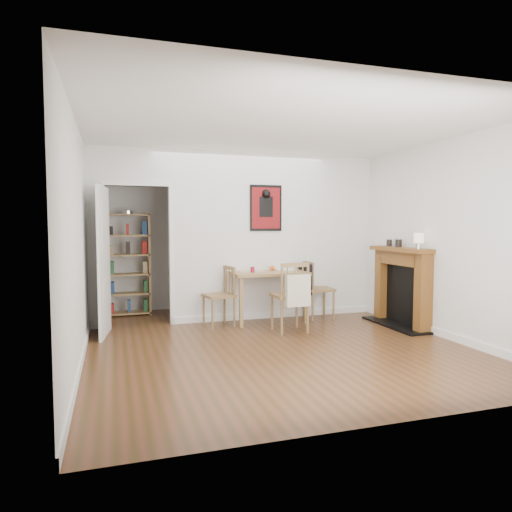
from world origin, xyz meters
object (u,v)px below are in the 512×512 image
object	(u,v)px
chair_left	(219,296)
orange_fruit	(272,268)
chair_right	(318,289)
chair_front	(290,296)
red_glass	(253,270)
dining_table	(268,277)
ceramic_jar_b	(389,243)
fireplace	(402,284)
ceramic_jar_a	(399,243)
mantel_lamp	(419,239)
bookshelf	(128,265)
notebook	(285,270)

from	to	relation	value
chair_left	orange_fruit	xyz separation A→B (m)	(0.91, 0.21, 0.37)
chair_right	chair_front	xyz separation A→B (m)	(-0.75, -0.71, 0.03)
chair_front	red_glass	distance (m)	0.81
dining_table	chair_right	world-z (taller)	chair_right
red_glass	orange_fruit	bearing A→B (deg)	24.49
chair_right	ceramic_jar_b	xyz separation A→B (m)	(0.97, -0.49, 0.74)
fireplace	chair_front	bearing A→B (deg)	175.40
chair_right	ceramic_jar_a	bearing A→B (deg)	-38.90
chair_right	fireplace	size ratio (longest dim) A/B	0.73
ceramic_jar_b	mantel_lamp	bearing A→B (deg)	-92.94
dining_table	ceramic_jar_a	xyz separation A→B (m)	(1.79, -0.77, 0.53)
chair_left	ceramic_jar_b	world-z (taller)	ceramic_jar_b
orange_fruit	ceramic_jar_b	bearing A→B (deg)	-19.93
ceramic_jar_b	chair_right	bearing A→B (deg)	152.99
chair_left	mantel_lamp	xyz separation A→B (m)	(2.56, -1.17, 0.85)
orange_fruit	ceramic_jar_a	bearing A→B (deg)	-27.92
mantel_lamp	ceramic_jar_b	xyz separation A→B (m)	(0.04, 0.76, -0.08)
chair_right	mantel_lamp	xyz separation A→B (m)	(0.93, -1.26, 0.82)
dining_table	red_glass	bearing A→B (deg)	-168.64
chair_right	orange_fruit	distance (m)	0.81
chair_right	ceramic_jar_b	distance (m)	1.31
chair_front	orange_fruit	bearing A→B (deg)	87.80
mantel_lamp	red_glass	bearing A→B (deg)	149.29
chair_right	mantel_lamp	world-z (taller)	mantel_lamp
chair_front	red_glass	bearing A→B (deg)	117.58
bookshelf	orange_fruit	size ratio (longest dim) A/B	22.06
chair_right	orange_fruit	size ratio (longest dim) A/B	11.92
chair_front	fireplace	distance (m)	1.73
chair_left	orange_fruit	world-z (taller)	chair_left
chair_front	red_glass	size ratio (longest dim) A/B	11.77
ceramic_jar_a	chair_front	bearing A→B (deg)	178.19
chair_front	ceramic_jar_a	world-z (taller)	ceramic_jar_a
chair_front	ceramic_jar_a	distance (m)	1.85
bookshelf	mantel_lamp	distance (m)	4.53
chair_right	orange_fruit	xyz separation A→B (m)	(-0.72, 0.12, 0.34)
orange_fruit	bookshelf	bearing A→B (deg)	153.71
dining_table	ceramic_jar_a	bearing A→B (deg)	-23.20
dining_table	ceramic_jar_a	size ratio (longest dim) A/B	10.06
dining_table	notebook	bearing A→B (deg)	19.18
notebook	chair_right	bearing A→B (deg)	-12.32
chair_left	ceramic_jar_b	xyz separation A→B (m)	(2.60, -0.41, 0.77)
fireplace	chair_right	bearing A→B (deg)	138.67
ceramic_jar_a	red_glass	bearing A→B (deg)	160.78
chair_left	ceramic_jar_b	distance (m)	2.74
chair_front	ceramic_jar_b	xyz separation A→B (m)	(1.72, 0.22, 0.71)
mantel_lamp	fireplace	bearing A→B (deg)	84.72
bookshelf	ceramic_jar_b	distance (m)	4.19
chair_left	orange_fruit	distance (m)	1.00
chair_front	orange_fruit	size ratio (longest dim) A/B	12.85
chair_right	fireplace	world-z (taller)	fireplace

